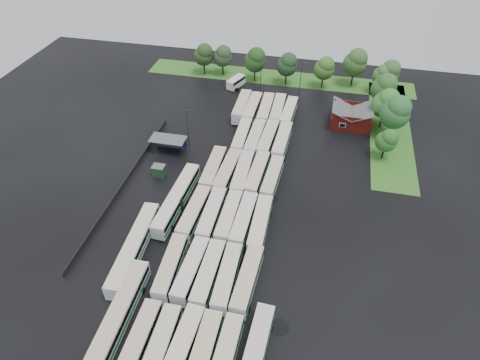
# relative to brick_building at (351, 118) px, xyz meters

# --- Properties ---
(ground) EXTENTS (160.00, 160.00, 0.00)m
(ground) POSITION_rel_brick_building_xyz_m (-24.00, -42.77, -1.87)
(ground) COLOR black
(ground) RESTS_ON ground
(brick_building) EXTENTS (10.07, 8.60, 5.39)m
(brick_building) POSITION_rel_brick_building_xyz_m (0.00, 0.00, 0.00)
(brick_building) COLOR maroon
(brick_building) RESTS_ON ground
(wash_shed) EXTENTS (8.20, 4.20, 3.58)m
(wash_shed) POSITION_rel_brick_building_xyz_m (-41.20, -20.74, 1.12)
(wash_shed) COLOR #2D2D30
(wash_shed) RESTS_ON ground
(utility_hut) EXTENTS (2.70, 2.20, 2.62)m
(utility_hut) POSITION_rel_brick_building_xyz_m (-40.20, -30.17, -0.55)
(utility_hut) COLOR #183B21
(utility_hut) RESTS_ON ground
(grass_strip_north) EXTENTS (80.00, 10.00, 0.01)m
(grass_strip_north) POSITION_rel_brick_building_xyz_m (-22.00, 22.03, -1.86)
(grass_strip_north) COLOR #306A1F
(grass_strip_north) RESTS_ON ground
(grass_strip_east) EXTENTS (10.00, 50.00, 0.01)m
(grass_strip_east) POSITION_rel_brick_building_xyz_m (10.00, 0.03, -1.86)
(grass_strip_east) COLOR #306A1F
(grass_strip_east) RESTS_ON ground
(west_fence) EXTENTS (0.10, 50.00, 1.20)m
(west_fence) POSITION_rel_brick_building_xyz_m (-46.20, -34.77, -1.27)
(west_fence) COLOR #2D2D30
(west_fence) RESTS_ON ground
(bus_r0c0) EXTENTS (2.81, 12.65, 3.52)m
(bus_r0c0) POSITION_rel_brick_building_xyz_m (-28.42, -68.82, 0.07)
(bus_r0c0) COLOR silver
(bus_r0c0) RESTS_ON ground
(bus_r0c1) EXTENTS (2.99, 12.82, 3.55)m
(bus_r0c1) POSITION_rel_brick_building_xyz_m (-25.13, -69.07, 0.09)
(bus_r0c1) COLOR silver
(bus_r0c1) RESTS_ON ground
(bus_r0c2) EXTENTS (3.33, 13.23, 3.65)m
(bus_r0c2) POSITION_rel_brick_building_xyz_m (-22.03, -68.60, 0.14)
(bus_r0c2) COLOR silver
(bus_r0c2) RESTS_ON ground
(bus_r0c3) EXTENTS (2.82, 13.02, 3.62)m
(bus_r0c3) POSITION_rel_brick_building_xyz_m (-18.88, -68.85, 0.13)
(bus_r0c3) COLOR silver
(bus_r0c3) RESTS_ON ground
(bus_r0c4) EXTENTS (2.88, 12.81, 3.56)m
(bus_r0c4) POSITION_rel_brick_building_xyz_m (-15.77, -68.57, 0.09)
(bus_r0c4) COLOR silver
(bus_r0c4) RESTS_ON ground
(bus_r1c0) EXTENTS (3.34, 12.79, 3.53)m
(bus_r1c0) POSITION_rel_brick_building_xyz_m (-28.57, -54.97, 0.07)
(bus_r1c0) COLOR silver
(bus_r1c0) RESTS_ON ground
(bus_r1c1) EXTENTS (3.10, 12.82, 3.55)m
(bus_r1c1) POSITION_rel_brick_building_xyz_m (-25.03, -54.84, 0.08)
(bus_r1c1) COLOR silver
(bus_r1c1) RESTS_ON ground
(bus_r1c2) EXTENTS (2.78, 12.96, 3.61)m
(bus_r1c2) POSITION_rel_brick_building_xyz_m (-21.92, -55.03, 0.12)
(bus_r1c2) COLOR silver
(bus_r1c2) RESTS_ON ground
(bus_r1c3) EXTENTS (3.02, 12.87, 3.57)m
(bus_r1c3) POSITION_rel_brick_building_xyz_m (-18.74, -55.06, 0.10)
(bus_r1c3) COLOR silver
(bus_r1c3) RESTS_ON ground
(bus_r1c4) EXTENTS (3.23, 13.06, 3.61)m
(bus_r1c4) POSITION_rel_brick_building_xyz_m (-15.40, -54.83, 0.12)
(bus_r1c4) COLOR silver
(bus_r1c4) RESTS_ON ground
(bus_r2c0) EXTENTS (3.24, 13.14, 3.63)m
(bus_r2c0) POSITION_rel_brick_building_xyz_m (-28.56, -41.73, 0.13)
(bus_r2c0) COLOR silver
(bus_r2c0) RESTS_ON ground
(bus_r2c1) EXTENTS (2.89, 13.14, 3.65)m
(bus_r2c1) POSITION_rel_brick_building_xyz_m (-25.11, -41.49, 0.14)
(bus_r2c1) COLOR silver
(bus_r2c1) RESTS_ON ground
(bus_r2c2) EXTENTS (2.74, 12.69, 3.53)m
(bus_r2c2) POSITION_rel_brick_building_xyz_m (-21.81, -41.34, 0.08)
(bus_r2c2) COLOR silver
(bus_r2c2) RESTS_ON ground
(bus_r2c3) EXTENTS (2.98, 13.10, 3.64)m
(bus_r2c3) POSITION_rel_brick_building_xyz_m (-18.88, -41.57, 0.13)
(bus_r2c3) COLOR silver
(bus_r2c3) RESTS_ON ground
(bus_r2c4) EXTENTS (3.05, 13.28, 3.68)m
(bus_r2c4) POSITION_rel_brick_building_xyz_m (-15.67, -41.91, 0.16)
(bus_r2c4) COLOR silver
(bus_r2c4) RESTS_ON ground
(bus_r3c0) EXTENTS (2.97, 13.30, 3.69)m
(bus_r3c0) POSITION_rel_brick_building_xyz_m (-28.51, -27.95, 0.17)
(bus_r3c0) COLOR silver
(bus_r3c0) RESTS_ON ground
(bus_r3c1) EXTENTS (3.44, 13.40, 3.70)m
(bus_r3c1) POSITION_rel_brick_building_xyz_m (-25.29, -28.07, 0.17)
(bus_r3c1) COLOR silver
(bus_r3c1) RESTS_ON ground
(bus_r3c2) EXTENTS (3.14, 13.36, 3.70)m
(bus_r3c2) POSITION_rel_brick_building_xyz_m (-22.05, -28.13, 0.17)
(bus_r3c2) COLOR silver
(bus_r3c2) RESTS_ON ground
(bus_r3c3) EXTENTS (3.28, 13.42, 3.71)m
(bus_r3c3) POSITION_rel_brick_building_xyz_m (-18.98, -27.69, 0.17)
(bus_r3c3) COLOR silver
(bus_r3c3) RESTS_ON ground
(bus_r3c4) EXTENTS (3.24, 12.79, 3.53)m
(bus_r3c4) POSITION_rel_brick_building_xyz_m (-15.63, -28.09, 0.08)
(bus_r3c4) COLOR silver
(bus_r3c4) RESTS_ON ground
(bus_r4c1) EXTENTS (2.99, 12.90, 3.58)m
(bus_r4c1) POSITION_rel_brick_building_xyz_m (-25.20, -14.41, 0.10)
(bus_r4c1) COLOR silver
(bus_r4c1) RESTS_ON ground
(bus_r4c2) EXTENTS (3.03, 13.17, 3.65)m
(bus_r4c2) POSITION_rel_brick_building_xyz_m (-21.97, -14.58, 0.14)
(bus_r4c2) COLOR silver
(bus_r4c2) RESTS_ON ground
(bus_r4c3) EXTENTS (3.43, 13.50, 3.73)m
(bus_r4c3) POSITION_rel_brick_building_xyz_m (-18.94, -14.16, 0.18)
(bus_r4c3) COLOR silver
(bus_r4c3) RESTS_ON ground
(bus_r4c4) EXTENTS (3.25, 13.39, 3.70)m
(bus_r4c4) POSITION_rel_brick_building_xyz_m (-15.57, -14.38, 0.17)
(bus_r4c4) COLOR silver
(bus_r4c4) RESTS_ON ground
(bus_r5c0) EXTENTS (3.05, 13.43, 3.73)m
(bus_r5c0) POSITION_rel_brick_building_xyz_m (-28.21, -0.69, 0.18)
(bus_r5c0) COLOR silver
(bus_r5c0) RESTS_ON ground
(bus_r5c1) EXTENTS (2.97, 13.26, 3.68)m
(bus_r5c1) POSITION_rel_brick_building_xyz_m (-25.30, -1.12, 0.16)
(bus_r5c1) COLOR silver
(bus_r5c1) RESTS_ON ground
(bus_r5c2) EXTENTS (3.05, 13.31, 3.69)m
(bus_r5c2) POSITION_rel_brick_building_xyz_m (-21.81, -0.91, 0.17)
(bus_r5c2) COLOR silver
(bus_r5c2) RESTS_ON ground
(bus_r5c3) EXTENTS (3.02, 13.22, 3.67)m
(bus_r5c3) POSITION_rel_brick_building_xyz_m (-18.71, -0.48, 0.15)
(bus_r5c3) COLOR silver
(bus_r5c3) RESTS_ON ground
(bus_r5c4) EXTENTS (3.23, 12.81, 3.54)m
(bus_r5c4) POSITION_rel_brick_building_xyz_m (-15.72, -0.96, 0.08)
(bus_r5c4) COLOR silver
(bus_r5c4) RESTS_ON ground
(artic_bus_west_a) EXTENTS (3.27, 19.89, 3.68)m
(artic_bus_west_a) POSITION_rel_brick_building_xyz_m (-33.02, -65.89, 0.18)
(artic_bus_west_a) COLOR silver
(artic_bus_west_a) RESTS_ON ground
(artic_bus_west_b) EXTENTS (3.62, 19.76, 3.65)m
(artic_bus_west_b) POSITION_rel_brick_building_xyz_m (-33.09, -38.71, 0.16)
(artic_bus_west_b) COLOR silver
(artic_bus_west_b) RESTS_ON ground
(artic_bus_west_c) EXTENTS (3.86, 20.18, 3.72)m
(artic_bus_west_c) POSITION_rel_brick_building_xyz_m (-36.18, -52.42, 0.20)
(artic_bus_west_c) COLOR silver
(artic_bus_west_c) RESTS_ON ground
(minibus) EXTENTS (4.69, 6.95, 2.85)m
(minibus) POSITION_rel_brick_building_xyz_m (-33.08, 13.54, -0.28)
(minibus) COLOR white
(minibus) RESTS_ON ground
(tree_north_0) EXTENTS (5.88, 5.88, 9.74)m
(tree_north_0) POSITION_rel_brick_building_xyz_m (-44.33, 19.73, 4.39)
(tree_north_0) COLOR black
(tree_north_0) RESTS_ON ground
(tree_north_1) EXTENTS (5.68, 5.68, 9.41)m
(tree_north_1) POSITION_rel_brick_building_xyz_m (-38.68, 20.46, 4.19)
(tree_north_1) COLOR black
(tree_north_1) RESTS_ON ground
(tree_north_2) EXTENTS (6.34, 6.34, 10.51)m
(tree_north_2) POSITION_rel_brick_building_xyz_m (-28.37, 18.32, 4.89)
(tree_north_2) COLOR #35261B
(tree_north_2) RESTS_ON ground
(tree_north_3) EXTENTS (5.96, 5.96, 9.87)m
(tree_north_3) POSITION_rel_brick_building_xyz_m (-19.00, 18.16, 4.48)
(tree_north_3) COLOR black
(tree_north_3) RESTS_ON ground
(tree_north_4) EXTENTS (5.84, 5.84, 9.67)m
(tree_north_4) POSITION_rel_brick_building_xyz_m (-8.42, 18.38, 4.36)
(tree_north_4) COLOR black
(tree_north_4) RESTS_ON ground
(tree_north_5) EXTENTS (6.87, 6.87, 11.37)m
(tree_north_5) POSITION_rel_brick_building_xyz_m (-0.04, 21.78, 5.45)
(tree_north_5) COLOR black
(tree_north_5) RESTS_ON ground
(tree_north_6) EXTENTS (6.14, 6.14, 10.17)m
(tree_north_6) POSITION_rel_brick_building_xyz_m (9.12, 18.96, 4.68)
(tree_north_6) COLOR #31251A
(tree_north_6) RESTS_ON ground
(tree_east_0) EXTENTS (4.82, 4.79, 7.94)m
(tree_east_0) POSITION_rel_brick_building_xyz_m (7.67, -13.15, 3.24)
(tree_east_0) COLOR black
(tree_east_0) RESTS_ON ground
(tree_east_1) EXTENTS (7.11, 7.11, 11.78)m
(tree_east_1) POSITION_rel_brick_building_xyz_m (9.53, -4.46, 5.71)
(tree_east_1) COLOR black
(tree_east_1) RESTS_ON ground
(tree_east_2) EXTENTS (6.60, 6.60, 10.93)m
(tree_east_2) POSITION_rel_brick_building_xyz_m (7.58, 0.25, 5.16)
(tree_east_2) COLOR #35271B
(tree_east_2) RESTS_ON ground
(tree_east_3) EXTENTS (6.65, 6.65, 11.02)m
(tree_east_3) POSITION_rel_brick_building_xyz_m (7.47, 8.25, 5.22)
(tree_east_3) COLOR #331D12
(tree_east_3) RESTS_ON ground
(tree_east_4) EXTENTS (5.43, 5.43, 8.99)m
(tree_east_4) POSITION_rel_brick_building_xyz_m (7.62, 18.44, 3.92)
(tree_east_4) COLOR black
(tree_east_4) RESTS_ON ground
(lamp_post_ne) EXTENTS (1.40, 0.27, 9.07)m
(lamp_post_ne) POSITION_rel_brick_building_xyz_m (-5.55, -4.27, 3.40)
(lamp_post_ne) COLOR #2D2D30
(lamp_post_ne) RESTS_ON ground
(lamp_post_nw) EXTENTS (1.53, 0.30, 9.93)m
(lamp_post_nw) POSITION_rel_brick_building_xyz_m (-37.12, -18.15, 3.90)
(lamp_post_nw) COLOR #2D2D30
(lamp_post_nw) RESTS_ON ground
(lamp_post_back_w) EXTENTS (1.45, 0.28, 9.39)m
(lamp_post_back_w) POSITION_rel_brick_building_xyz_m (-25.57, 12.64, 3.59)
(lamp_post_back_w) COLOR #2D2D30
(lamp_post_back_w) RESTS_ON ground
(lamp_post_back_e) EXTENTS (1.52, 0.30, 9.86)m
(lamp_post_back_e) POSITION_rel_brick_building_xyz_m (-14.38, 12.71, 3.86)
(lamp_post_back_e) COLOR #2D2D30
(lamp_post_back_e) RESTS_ON ground
(puddle_0) EXTENTS (4.59, 4.59, 0.01)m
(puddle_0) POSITION_rel_brick_building_xyz_m (-26.75, -63.81, -1.86)
(puddle_0) COLOR black
(puddle_0) RESTS_ON ground
(puddle_1) EXTENTS (3.46, 3.46, 0.01)m
(puddle_1) POSITION_rel_brick_building_xyz_m (-16.32, -66.34, -1.86)
(puddle_1) COLOR black
(puddle_1) RESTS_ON ground
(puddle_2) EXTENTS (8.20, 8.20, 0.01)m
(puddle_2) POSITION_rel_brick_building_xyz_m (-30.63, -40.32, -1.86)
(puddle_2) COLOR black
(puddle_2) RESTS_ON ground
(puddle_3) EXTENTS (4.07, 4.07, 0.01)m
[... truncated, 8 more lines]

